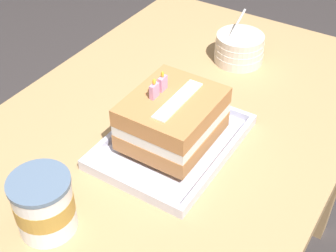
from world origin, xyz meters
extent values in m
cube|color=tan|center=(0.00, 0.00, 0.73)|extent=(1.22, 0.75, 0.04)
cube|color=tan|center=(0.55, 0.31, 0.36)|extent=(0.06, 0.06, 0.71)
cube|color=silver|center=(-0.04, -0.05, 0.75)|extent=(0.32, 0.24, 0.01)
cube|color=silver|center=(-0.04, -0.16, 0.77)|extent=(0.32, 0.01, 0.02)
cube|color=silver|center=(-0.04, 0.07, 0.77)|extent=(0.32, 0.01, 0.02)
cube|color=silver|center=(-0.19, -0.05, 0.77)|extent=(0.01, 0.22, 0.02)
cube|color=silver|center=(0.12, -0.05, 0.77)|extent=(0.01, 0.22, 0.02)
cube|color=#BC7C46|center=(-0.04, -0.05, 0.79)|extent=(0.19, 0.17, 0.04)
cube|color=white|center=(-0.04, -0.05, 0.82)|extent=(0.19, 0.16, 0.02)
cube|color=#BC7C46|center=(-0.04, -0.05, 0.85)|extent=(0.19, 0.17, 0.04)
cube|color=white|center=(-0.04, -0.06, 0.88)|extent=(0.15, 0.03, 0.00)
cube|color=#E099C6|center=(-0.05, -0.01, 0.89)|extent=(0.02, 0.01, 0.03)
ellipsoid|color=yellow|center=(-0.05, -0.01, 0.91)|extent=(0.01, 0.01, 0.01)
cube|color=#E099C6|center=(-0.02, -0.01, 0.89)|extent=(0.02, 0.01, 0.03)
ellipsoid|color=yellow|center=(-0.02, -0.01, 0.91)|extent=(0.01, 0.01, 0.01)
cylinder|color=silver|center=(0.35, -0.02, 0.76)|extent=(0.13, 0.13, 0.02)
cylinder|color=silver|center=(0.35, -0.02, 0.78)|extent=(0.13, 0.13, 0.02)
cylinder|color=silver|center=(0.35, -0.02, 0.80)|extent=(0.13, 0.13, 0.02)
cylinder|color=silver|center=(0.35, -0.02, 0.81)|extent=(0.12, 0.12, 0.02)
cylinder|color=silver|center=(0.35, 0.00, 0.85)|extent=(0.07, 0.02, 0.07)
cylinder|color=white|center=(-0.34, 0.03, 0.80)|extent=(0.10, 0.10, 0.11)
cylinder|color=#B78938|center=(-0.34, 0.03, 0.81)|extent=(0.10, 0.10, 0.04)
cylinder|color=slate|center=(-0.34, 0.03, 0.86)|extent=(0.11, 0.11, 0.01)
camera|label=1|loc=(-0.67, -0.43, 1.42)|focal=50.32mm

